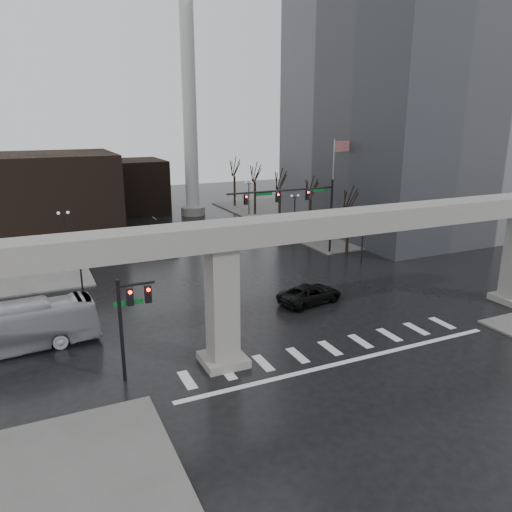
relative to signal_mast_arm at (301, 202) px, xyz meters
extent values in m
plane|color=black|center=(-8.99, -18.80, -5.83)|extent=(160.00, 160.00, 0.00)
cube|color=slate|center=(17.01, 17.20, -5.75)|extent=(28.00, 36.00, 0.15)
cube|color=gray|center=(-8.99, -18.80, 2.17)|extent=(48.00, 2.20, 1.40)
cube|color=gray|center=(-15.99, -18.80, -2.18)|extent=(1.60, 1.60, 7.30)
cube|color=gray|center=(-15.99, -18.80, -5.58)|extent=(2.60, 2.60, 0.50)
cube|color=gray|center=(9.01, -18.80, -5.58)|extent=(2.60, 2.60, 0.50)
cube|color=slate|center=(19.01, 7.20, 15.17)|extent=(22.00, 26.00, 42.00)
cube|color=black|center=(-22.99, 23.20, -0.83)|extent=(16.00, 14.00, 10.00)
cube|color=black|center=(-10.99, 33.20, -1.83)|extent=(10.00, 10.00, 8.00)
cylinder|color=silver|center=(-2.99, 27.20, 9.17)|extent=(2.00, 2.00, 30.00)
cylinder|color=gray|center=(-2.99, 27.20, -5.23)|extent=(3.60, 3.60, 1.20)
cylinder|color=black|center=(3.81, 0.00, -1.83)|extent=(0.24, 0.24, 8.00)
cylinder|color=black|center=(-2.19, 0.00, 1.37)|extent=(12.00, 0.18, 0.18)
cube|color=black|center=(0.81, 0.00, 0.72)|extent=(0.35, 0.30, 1.00)
cube|color=black|center=(-2.69, 0.00, 0.72)|extent=(0.35, 0.30, 1.00)
cube|color=black|center=(-6.19, 0.00, 0.72)|extent=(0.35, 0.30, 1.00)
sphere|color=#FF0C05|center=(0.81, -0.18, 1.02)|extent=(0.20, 0.20, 0.20)
cube|color=#0B501D|center=(2.31, 0.00, 1.17)|extent=(1.80, 0.05, 0.35)
cube|color=#0B501D|center=(-4.19, 0.00, 1.17)|extent=(1.80, 0.05, 0.35)
cylinder|color=black|center=(-21.79, -18.30, -2.83)|extent=(0.20, 0.20, 6.00)
cylinder|color=black|center=(-20.79, -18.30, -0.23)|extent=(2.00, 0.14, 0.14)
cube|color=black|center=(-21.19, -18.30, -0.88)|extent=(0.35, 0.30, 1.00)
cube|color=black|center=(-20.19, -18.30, -0.88)|extent=(0.35, 0.30, 1.00)
cube|color=#0B501D|center=(-21.29, -18.30, -1.23)|extent=(1.60, 0.05, 0.30)
cylinder|color=silver|center=(6.01, 3.20, 0.17)|extent=(0.12, 0.12, 12.00)
cube|color=red|center=(7.01, 3.20, 5.37)|extent=(2.00, 0.03, 1.20)
cylinder|color=black|center=(4.51, -4.80, -3.43)|extent=(0.14, 0.14, 4.80)
cube|color=black|center=(4.51, -4.80, -1.08)|extent=(0.90, 0.06, 0.06)
sphere|color=silver|center=(4.06, -4.80, -0.88)|extent=(0.32, 0.32, 0.32)
sphere|color=silver|center=(4.96, -4.80, -0.88)|extent=(0.32, 0.32, 0.32)
cylinder|color=black|center=(4.51, 9.20, -3.43)|extent=(0.14, 0.14, 4.80)
cube|color=black|center=(4.51, 9.20, -1.08)|extent=(0.90, 0.06, 0.06)
sphere|color=silver|center=(4.06, 9.20, -0.88)|extent=(0.32, 0.32, 0.32)
sphere|color=silver|center=(4.96, 9.20, -0.88)|extent=(0.32, 0.32, 0.32)
cylinder|color=black|center=(4.51, 23.20, -3.43)|extent=(0.14, 0.14, 4.80)
cube|color=black|center=(4.51, 23.20, -1.08)|extent=(0.90, 0.06, 0.06)
sphere|color=silver|center=(4.06, 23.20, -0.88)|extent=(0.32, 0.32, 0.32)
sphere|color=silver|center=(4.96, 23.20, -0.88)|extent=(0.32, 0.32, 0.32)
cylinder|color=black|center=(-22.49, -4.80, -3.43)|extent=(0.14, 0.14, 4.80)
cube|color=black|center=(-22.49, -4.80, -1.08)|extent=(0.90, 0.06, 0.06)
sphere|color=silver|center=(-22.94, -4.80, -0.88)|extent=(0.32, 0.32, 0.32)
sphere|color=silver|center=(-22.04, -4.80, -0.88)|extent=(0.32, 0.32, 0.32)
cylinder|color=black|center=(-22.49, 9.20, -3.43)|extent=(0.14, 0.14, 4.80)
cube|color=black|center=(-22.49, 9.20, -1.08)|extent=(0.90, 0.06, 0.06)
sphere|color=silver|center=(-22.94, 9.20, -0.88)|extent=(0.32, 0.32, 0.32)
sphere|color=silver|center=(-22.04, 9.20, -0.88)|extent=(0.32, 0.32, 0.32)
cylinder|color=black|center=(-22.49, 23.20, -3.43)|extent=(0.14, 0.14, 4.80)
cube|color=black|center=(-22.49, 23.20, -1.08)|extent=(0.90, 0.06, 0.06)
sphere|color=silver|center=(-22.94, 23.20, -0.88)|extent=(0.32, 0.32, 0.32)
sphere|color=silver|center=(-22.04, 23.20, -0.88)|extent=(0.32, 0.32, 0.32)
cylinder|color=black|center=(5.51, -0.80, -3.55)|extent=(0.34, 0.34, 4.55)
cylinder|color=black|center=(5.51, -0.80, 0.18)|extent=(0.12, 1.52, 2.98)
cylinder|color=black|center=(6.01, -0.55, -0.05)|extent=(0.83, 1.14, 2.51)
cylinder|color=black|center=(5.51, 7.20, -3.50)|extent=(0.34, 0.34, 4.66)
cylinder|color=black|center=(5.51, 7.20, 0.32)|extent=(0.12, 1.55, 3.05)
cylinder|color=black|center=(6.01, 7.45, 0.08)|extent=(0.85, 1.16, 2.57)
cylinder|color=black|center=(5.51, 15.20, -3.45)|extent=(0.34, 0.34, 4.76)
cylinder|color=black|center=(5.51, 15.20, 0.46)|extent=(0.12, 1.59, 3.11)
cylinder|color=black|center=(6.01, 15.45, 0.22)|extent=(0.86, 1.18, 2.62)
cylinder|color=black|center=(5.51, 23.20, -3.40)|extent=(0.34, 0.34, 4.87)
cylinder|color=black|center=(5.51, 23.20, 0.60)|extent=(0.12, 1.62, 3.18)
cylinder|color=black|center=(6.01, 23.45, 0.35)|extent=(0.88, 1.20, 2.68)
cylinder|color=black|center=(5.51, 31.20, -3.34)|extent=(0.34, 0.34, 4.97)
cylinder|color=black|center=(5.51, 31.20, 0.74)|extent=(0.12, 1.65, 3.25)
cylinder|color=black|center=(6.01, 31.45, 0.48)|extent=(0.89, 1.23, 2.74)
imported|color=black|center=(-5.97, -12.25, -5.07)|extent=(5.81, 3.45, 1.51)
imported|color=silver|center=(-27.77, -11.71, -4.29)|extent=(11.19, 3.36, 3.08)
imported|color=black|center=(-12.26, 8.59, -5.10)|extent=(2.41, 4.48, 1.45)
camera|label=1|loc=(-25.71, -44.45, 8.65)|focal=35.00mm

